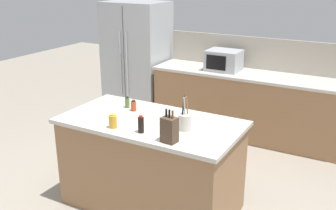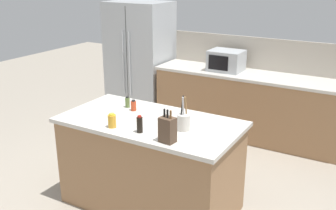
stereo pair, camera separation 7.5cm
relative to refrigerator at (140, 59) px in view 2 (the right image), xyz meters
name	(u,v)px [view 2 (the right image)]	position (x,y,z in m)	size (l,w,h in m)	color
ground_plane	(151,204)	(1.64, -2.25, -0.92)	(14.00, 14.00, 0.00)	gray
back_counter_run	(251,106)	(1.94, -0.05, -0.45)	(2.83, 0.66, 0.94)	#936B47
wall_backsplash	(262,54)	(1.94, 0.27, 0.25)	(2.79, 0.03, 0.46)	#B2A899
kitchen_island	(151,163)	(1.64, -2.25, -0.45)	(1.76, 0.92, 0.94)	#936B47
refrigerator	(140,59)	(0.00, 0.00, 0.00)	(0.96, 0.75, 1.84)	#ADB2B7
microwave	(226,61)	(1.52, -0.05, 0.16)	(0.47, 0.39, 0.29)	#ADB2B7
knife_block	(167,129)	(2.04, -2.60, 0.13)	(0.14, 0.12, 0.29)	#4C3828
utensil_crock	(184,121)	(2.03, -2.30, 0.10)	(0.12, 0.12, 0.32)	beige
soy_sauce_bottle	(140,124)	(1.72, -2.54, 0.09)	(0.06, 0.06, 0.16)	black
honey_jar	(112,121)	(1.43, -2.57, 0.08)	(0.08, 0.08, 0.14)	gold
spice_jar_paprika	(134,106)	(1.34, -2.10, 0.07)	(0.06, 0.06, 0.11)	#B73D1E
spice_jar_oregano	(127,102)	(1.23, -2.05, 0.07)	(0.05, 0.05, 0.12)	#567038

